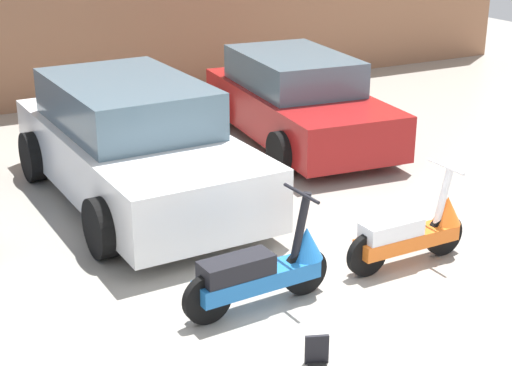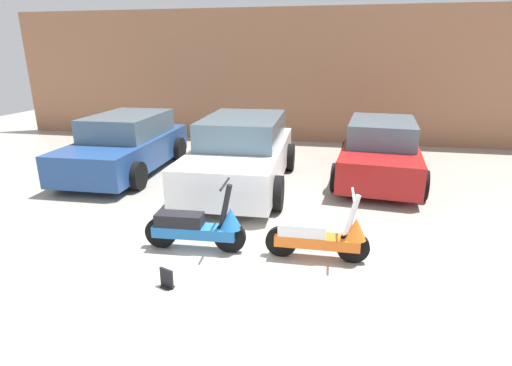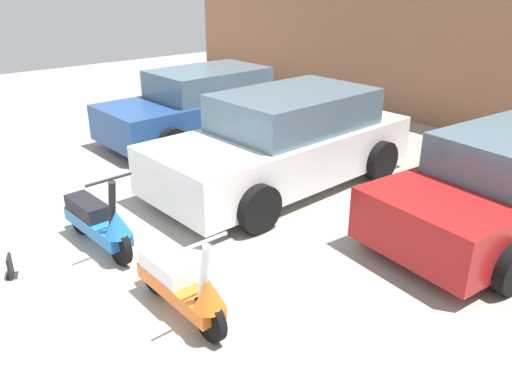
# 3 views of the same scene
# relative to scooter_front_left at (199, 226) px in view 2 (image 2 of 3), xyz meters

# --- Properties ---
(ground_plane) EXTENTS (28.00, 28.00, 0.00)m
(ground_plane) POSITION_rel_scooter_front_left_xyz_m (0.55, -0.76, -0.38)
(ground_plane) COLOR #9E998E
(wall_back) EXTENTS (19.60, 0.12, 4.16)m
(wall_back) POSITION_rel_scooter_front_left_xyz_m (0.55, 8.08, 1.70)
(wall_back) COLOR #9E6B4C
(wall_back) RESTS_ON ground_plane
(scooter_front_left) EXTENTS (1.54, 0.55, 1.07)m
(scooter_front_left) POSITION_rel_scooter_front_left_xyz_m (0.00, 0.00, 0.00)
(scooter_front_left) COLOR black
(scooter_front_left) RESTS_ON ground_plane
(scooter_front_right) EXTENTS (1.47, 0.53, 1.03)m
(scooter_front_right) POSITION_rel_scooter_front_left_xyz_m (1.79, 0.06, -0.02)
(scooter_front_right) COLOR black
(scooter_front_right) RESTS_ON ground_plane
(car_rear_left) EXTENTS (2.07, 4.13, 1.39)m
(car_rear_left) POSITION_rel_scooter_front_left_xyz_m (-3.13, 3.67, 0.28)
(car_rear_left) COLOR navy
(car_rear_left) RESTS_ON ground_plane
(car_rear_center) EXTENTS (2.24, 4.45, 1.49)m
(car_rear_center) POSITION_rel_scooter_front_left_xyz_m (-0.10, 3.20, 0.33)
(car_rear_center) COLOR white
(car_rear_center) RESTS_ON ground_plane
(car_rear_right) EXTENTS (2.19, 4.07, 1.34)m
(car_rear_right) POSITION_rel_scooter_front_left_xyz_m (2.94, 4.32, 0.26)
(car_rear_right) COLOR maroon
(car_rear_right) RESTS_ON ground_plane
(placard_near_left_scooter) EXTENTS (0.20, 0.17, 0.26)m
(placard_near_left_scooter) POSITION_rel_scooter_front_left_xyz_m (-0.07, -1.05, -0.27)
(placard_near_left_scooter) COLOR black
(placard_near_left_scooter) RESTS_ON ground_plane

